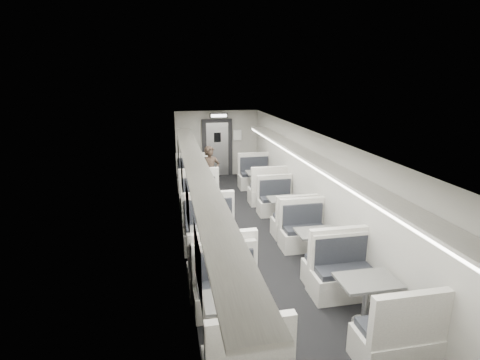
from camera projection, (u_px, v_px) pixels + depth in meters
name	position (u px, v px, depth m)	size (l,w,h in m)	color
room	(254.00, 192.00, 8.08)	(3.24, 12.24, 2.64)	black
booth_left_a	(196.00, 186.00, 11.36)	(1.10, 2.23, 1.19)	white
booth_left_b	(203.00, 209.00, 9.53)	(0.99, 2.00, 1.07)	white
booth_left_c	(215.00, 249.00, 7.20)	(1.14, 2.31, 1.23)	white
booth_left_d	(235.00, 321.00, 5.18)	(1.03, 2.09, 1.12)	white
booth_right_a	(261.00, 183.00, 11.66)	(1.06, 2.16, 1.15)	white
booth_right_b	(284.00, 211.00, 9.40)	(0.97, 1.96, 1.05)	white
booth_right_c	(317.00, 248.00, 7.38)	(1.00, 2.03, 1.09)	white
booth_right_d	(366.00, 301.00, 5.59)	(1.07, 2.16, 1.16)	white
passenger	(211.00, 173.00, 11.10)	(0.60, 0.39, 1.64)	black
window_a	(179.00, 156.00, 10.98)	(0.02, 1.18, 0.84)	black
window_b	(182.00, 175.00, 8.90)	(0.02, 1.18, 0.84)	black
window_c	(188.00, 206.00, 6.82)	(0.02, 1.18, 0.84)	black
window_d	(198.00, 263.00, 4.75)	(0.02, 1.18, 0.84)	black
luggage_rack_left	(197.00, 166.00, 7.37)	(0.46, 10.40, 0.09)	white
luggage_rack_right	(316.00, 161.00, 7.84)	(0.46, 10.40, 0.09)	white
vestibule_door	(217.00, 148.00, 13.73)	(1.10, 0.13, 2.10)	black
exit_sign	(219.00, 116.00, 12.93)	(0.62, 0.12, 0.16)	black
wall_notice	(237.00, 135.00, 13.73)	(0.32, 0.02, 0.40)	white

